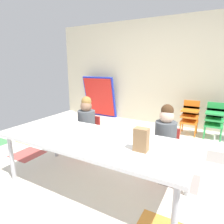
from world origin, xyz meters
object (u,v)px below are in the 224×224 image
object	(u,v)px
paper_plate_near_edge	(72,131)
donut_powdered_on_plate	(72,130)
seated_child_near_camera	(87,121)
seated_child_middle_seat	(166,134)
paper_bag_brown	(141,140)
paper_plate_center_table	(97,132)
kid_chair_orange_stack	(190,115)
craft_table	(94,142)
kid_chair_green_stack	(214,118)
folded_activity_table	(99,97)

from	to	relation	value
paper_plate_near_edge	donut_powdered_on_plate	distance (m)	0.02
seated_child_near_camera	seated_child_middle_seat	size ratio (longest dim) A/B	1.00
seated_child_near_camera	donut_powdered_on_plate	bearing A→B (deg)	-69.26
donut_powdered_on_plate	paper_bag_brown	bearing A→B (deg)	-5.98
paper_bag_brown	paper_plate_center_table	distance (m)	0.67
kid_chair_orange_stack	seated_child_near_camera	bearing A→B (deg)	-125.22
craft_table	paper_plate_center_table	bearing A→B (deg)	111.24
craft_table	kid_chair_orange_stack	xyz separation A→B (m)	(0.68, 2.42, -0.16)
kid_chair_green_stack	paper_plate_near_edge	distance (m)	2.79
seated_child_middle_seat	seated_child_near_camera	bearing A→B (deg)	180.00
seated_child_near_camera	paper_bag_brown	world-z (taller)	seated_child_near_camera
craft_table	paper_plate_center_table	world-z (taller)	paper_plate_center_table
seated_child_middle_seat	kid_chair_orange_stack	xyz separation A→B (m)	(0.06, 1.77, -0.16)
kid_chair_orange_stack	kid_chair_green_stack	distance (m)	0.44
paper_plate_near_edge	paper_plate_center_table	world-z (taller)	same
craft_table	donut_powdered_on_plate	distance (m)	0.35
kid_chair_green_stack	paper_plate_center_table	xyz separation A→B (m)	(-1.18, -2.25, 0.21)
seated_child_middle_seat	kid_chair_green_stack	xyz separation A→B (m)	(0.49, 1.77, -0.16)
folded_activity_table	kid_chair_green_stack	bearing A→B (deg)	-5.57
kid_chair_green_stack	paper_plate_center_table	world-z (taller)	kid_chair_green_stack
seated_child_middle_seat	folded_activity_table	world-z (taller)	folded_activity_table
paper_plate_near_edge	seated_child_near_camera	bearing A→B (deg)	110.74
kid_chair_green_stack	paper_plate_near_edge	xyz separation A→B (m)	(-1.46, -2.37, 0.21)
seated_child_middle_seat	paper_plate_center_table	distance (m)	0.84
paper_plate_center_table	paper_bag_brown	bearing A→B (deg)	-19.09
seated_child_middle_seat	kid_chair_green_stack	distance (m)	1.84
seated_child_middle_seat	kid_chair_orange_stack	size ratio (longest dim) A/B	1.35
kid_chair_orange_stack	paper_bag_brown	world-z (taller)	paper_bag_brown
kid_chair_green_stack	donut_powdered_on_plate	bearing A→B (deg)	-121.60
craft_table	seated_child_middle_seat	size ratio (longest dim) A/B	2.26
craft_table	paper_bag_brown	size ratio (longest dim) A/B	9.44
craft_table	donut_powdered_on_plate	size ratio (longest dim) A/B	20.53
craft_table	paper_plate_center_table	size ratio (longest dim) A/B	11.54
seated_child_middle_seat	folded_activity_table	bearing A→B (deg)	138.19
craft_table	kid_chair_orange_stack	distance (m)	2.52
seated_child_middle_seat	paper_plate_near_edge	world-z (taller)	seated_child_middle_seat
kid_chair_orange_stack	kid_chair_green_stack	bearing A→B (deg)	0.00
kid_chair_green_stack	folded_activity_table	size ratio (longest dim) A/B	0.63
folded_activity_table	paper_plate_center_table	bearing A→B (deg)	-57.70
folded_activity_table	paper_bag_brown	distance (m)	3.53
paper_plate_near_edge	paper_plate_center_table	size ratio (longest dim) A/B	1.00
seated_child_middle_seat	paper_bag_brown	distance (m)	0.72
folded_activity_table	paper_bag_brown	world-z (taller)	folded_activity_table
folded_activity_table	paper_plate_near_edge	xyz separation A→B (m)	(1.32, -2.64, 0.07)
kid_chair_green_stack	folded_activity_table	bearing A→B (deg)	174.43
paper_bag_brown	donut_powdered_on_plate	xyz separation A→B (m)	(-0.91, 0.09, -0.09)
paper_plate_near_edge	kid_chair_orange_stack	bearing A→B (deg)	66.70
folded_activity_table	paper_plate_center_table	size ratio (longest dim) A/B	6.04
seated_child_near_camera	donut_powdered_on_plate	size ratio (longest dim) A/B	9.07
craft_table	seated_child_middle_seat	bearing A→B (deg)	46.12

